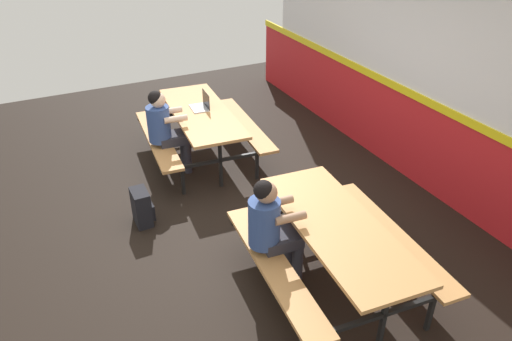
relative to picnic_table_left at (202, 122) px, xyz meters
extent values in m
cube|color=black|center=(1.50, -0.05, -0.59)|extent=(10.00, 10.00, 0.02)
cube|color=red|center=(1.50, 2.36, -0.03)|extent=(8.00, 0.12, 1.10)
cube|color=yellow|center=(1.50, 2.29, 0.57)|extent=(8.00, 0.03, 0.10)
cube|color=silver|center=(1.50, 2.36, 1.32)|extent=(6.72, 0.12, 1.40)
cube|color=tan|center=(0.00, 0.00, 0.14)|extent=(2.06, 0.91, 0.04)
cube|color=tan|center=(-0.05, -0.63, -0.15)|extent=(1.92, 0.43, 0.04)
cube|color=tan|center=(0.05, 0.63, -0.15)|extent=(1.92, 0.43, 0.04)
cube|color=black|center=(-0.82, 0.07, -0.23)|extent=(0.04, 0.04, 0.70)
cube|color=black|center=(-0.82, 0.07, -0.19)|extent=(0.16, 1.55, 0.04)
cube|color=black|center=(-0.86, -0.44, -0.37)|extent=(0.04, 0.04, 0.41)
cube|color=black|center=(-0.78, 0.57, -0.37)|extent=(0.04, 0.04, 0.41)
cube|color=black|center=(0.82, -0.07, -0.23)|extent=(0.04, 0.04, 0.70)
cube|color=black|center=(0.82, -0.07, -0.19)|extent=(0.16, 1.55, 0.04)
cube|color=black|center=(0.78, -0.57, -0.37)|extent=(0.04, 0.04, 0.41)
cube|color=black|center=(0.86, 0.44, -0.37)|extent=(0.04, 0.04, 0.41)
cube|color=tan|center=(2.99, 0.23, 0.14)|extent=(2.06, 0.91, 0.04)
cube|color=tan|center=(2.94, -0.41, -0.15)|extent=(1.92, 0.43, 0.04)
cube|color=tan|center=(3.05, 0.86, -0.15)|extent=(1.92, 0.43, 0.04)
cube|color=black|center=(2.17, 0.29, -0.23)|extent=(0.04, 0.04, 0.70)
cube|color=black|center=(2.17, 0.29, -0.19)|extent=(0.16, 1.55, 0.04)
cube|color=black|center=(2.13, -0.21, -0.37)|extent=(0.04, 0.04, 0.41)
cube|color=black|center=(2.21, 0.80, -0.37)|extent=(0.04, 0.04, 0.41)
cube|color=black|center=(3.81, 0.16, -0.23)|extent=(0.04, 0.04, 0.70)
cube|color=black|center=(3.81, 0.16, -0.19)|extent=(0.16, 1.55, 0.04)
cube|color=black|center=(3.86, 0.67, -0.37)|extent=(0.04, 0.04, 0.41)
cylinder|color=#2D2D38|center=(0.11, -0.32, -0.35)|extent=(0.11, 0.11, 0.45)
cylinder|color=#2D2D38|center=(0.28, -0.34, -0.35)|extent=(0.11, 0.11, 0.45)
cube|color=#2D2D38|center=(0.18, -0.48, -0.07)|extent=(0.33, 0.40, 0.12)
cylinder|color=#334C8C|center=(0.17, -0.65, 0.17)|extent=(0.30, 0.30, 0.48)
cylinder|color=beige|center=(0.05, -0.44, 0.27)|extent=(0.10, 0.31, 0.08)
cylinder|color=beige|center=(0.32, -0.46, 0.27)|extent=(0.10, 0.31, 0.08)
sphere|color=beige|center=(0.17, -0.63, 0.50)|extent=(0.20, 0.20, 0.20)
sphere|color=black|center=(0.17, -0.66, 0.54)|extent=(0.18, 0.18, 0.18)
cylinder|color=#2D2D38|center=(2.62, -0.06, -0.35)|extent=(0.11, 0.11, 0.45)
cylinder|color=#2D2D38|center=(2.80, -0.07, -0.35)|extent=(0.11, 0.11, 0.45)
cube|color=#2D2D38|center=(2.70, -0.21, -0.07)|extent=(0.33, 0.40, 0.12)
cylinder|color=#334C8C|center=(2.68, -0.39, 0.17)|extent=(0.30, 0.30, 0.48)
cylinder|color=#A57A5B|center=(2.56, -0.17, 0.27)|extent=(0.10, 0.31, 0.08)
cylinder|color=#A57A5B|center=(2.84, -0.20, 0.27)|extent=(0.10, 0.31, 0.08)
sphere|color=#A57A5B|center=(2.69, -0.37, 0.50)|extent=(0.20, 0.20, 0.20)
sphere|color=black|center=(2.68, -0.40, 0.54)|extent=(0.18, 0.18, 0.18)
cube|color=silver|center=(-0.10, 0.01, 0.17)|extent=(0.34, 0.25, 0.01)
cube|color=black|center=(-0.09, 0.11, 0.28)|extent=(0.32, 0.03, 0.21)
cube|color=black|center=(1.16, -1.21, -0.36)|extent=(0.30, 0.18, 0.44)
cube|color=black|center=(1.16, -1.10, -0.42)|extent=(0.21, 0.04, 0.19)
camera|label=1|loc=(5.90, -2.05, 2.89)|focal=34.11mm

